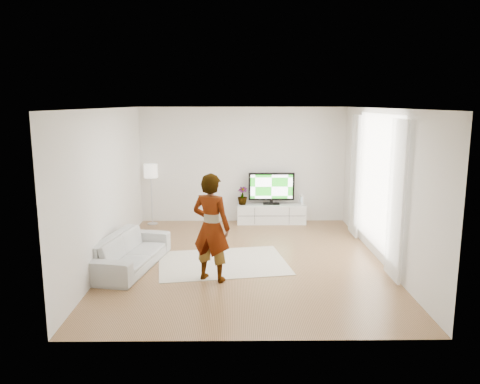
{
  "coord_description": "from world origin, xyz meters",
  "views": [
    {
      "loc": [
        -0.19,
        -8.33,
        2.89
      ],
      "look_at": [
        -0.1,
        0.4,
        1.23
      ],
      "focal_mm": 35.0,
      "sensor_mm": 36.0,
      "label": 1
    }
  ],
  "objects_px": {
    "rug": "(223,263)",
    "player": "(211,227)",
    "media_console": "(271,214)",
    "floor_lamp": "(151,174)",
    "television": "(271,187)",
    "sofa": "(130,251)"
  },
  "relations": [
    {
      "from": "media_console",
      "to": "rug",
      "type": "height_order",
      "value": "media_console"
    },
    {
      "from": "television",
      "to": "rug",
      "type": "distance_m",
      "value": 3.26
    },
    {
      "from": "media_console",
      "to": "rug",
      "type": "bearing_deg",
      "value": -110.96
    },
    {
      "from": "television",
      "to": "sofa",
      "type": "distance_m",
      "value": 4.22
    },
    {
      "from": "rug",
      "to": "player",
      "type": "bearing_deg",
      "value": -100.55
    },
    {
      "from": "rug",
      "to": "floor_lamp",
      "type": "xyz_separation_m",
      "value": [
        -1.78,
        2.84,
        1.23
      ]
    },
    {
      "from": "rug",
      "to": "floor_lamp",
      "type": "bearing_deg",
      "value": 122.0
    },
    {
      "from": "player",
      "to": "floor_lamp",
      "type": "height_order",
      "value": "player"
    },
    {
      "from": "television",
      "to": "rug",
      "type": "height_order",
      "value": "television"
    },
    {
      "from": "television",
      "to": "floor_lamp",
      "type": "xyz_separation_m",
      "value": [
        -2.89,
        -0.09,
        0.35
      ]
    },
    {
      "from": "television",
      "to": "floor_lamp",
      "type": "height_order",
      "value": "floor_lamp"
    },
    {
      "from": "media_console",
      "to": "player",
      "type": "height_order",
      "value": "player"
    },
    {
      "from": "media_console",
      "to": "rug",
      "type": "relative_size",
      "value": 0.72
    },
    {
      "from": "player",
      "to": "sofa",
      "type": "xyz_separation_m",
      "value": [
        -1.48,
        0.63,
        -0.61
      ]
    },
    {
      "from": "rug",
      "to": "floor_lamp",
      "type": "relative_size",
      "value": 1.58
    },
    {
      "from": "rug",
      "to": "sofa",
      "type": "bearing_deg",
      "value": -172.55
    },
    {
      "from": "media_console",
      "to": "player",
      "type": "xyz_separation_m",
      "value": [
        -1.27,
        -3.75,
        0.67
      ]
    },
    {
      "from": "media_console",
      "to": "floor_lamp",
      "type": "height_order",
      "value": "floor_lamp"
    },
    {
      "from": "player",
      "to": "floor_lamp",
      "type": "bearing_deg",
      "value": -41.92
    },
    {
      "from": "media_console",
      "to": "floor_lamp",
      "type": "distance_m",
      "value": 3.06
    },
    {
      "from": "rug",
      "to": "floor_lamp",
      "type": "height_order",
      "value": "floor_lamp"
    },
    {
      "from": "sofa",
      "to": "floor_lamp",
      "type": "height_order",
      "value": "floor_lamp"
    }
  ]
}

